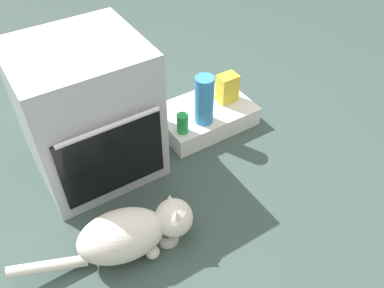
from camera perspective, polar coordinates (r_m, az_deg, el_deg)
ground at (r=2.03m, az=-8.14°, el=-10.97°), size 8.00×8.00×0.00m
oven at (r=2.08m, az=-14.71°, el=4.35°), size 0.61×0.61×0.74m
pantry_cabinet at (r=2.49m, az=1.83°, el=4.07°), size 0.58×0.38×0.12m
food_bowl at (r=1.93m, az=-3.60°, el=-12.95°), size 0.11×0.11×0.07m
cat at (r=1.83m, az=-8.76°, el=-12.46°), size 0.82×0.31×0.26m
soda_can at (r=2.24m, az=-1.36°, el=2.97°), size 0.07×0.07×0.12m
snack_bag at (r=2.47m, az=5.07°, el=7.99°), size 0.12×0.09×0.18m
water_bottle at (r=2.26m, az=1.76°, el=6.31°), size 0.11×0.11×0.30m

